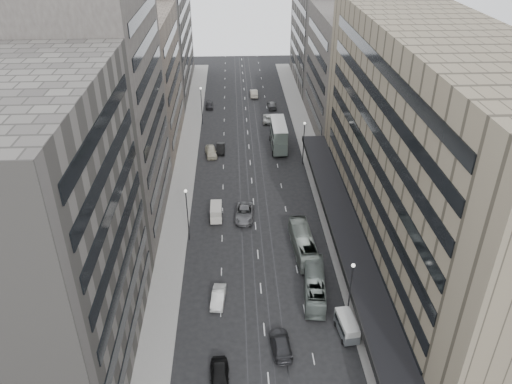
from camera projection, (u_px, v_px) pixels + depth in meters
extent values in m
plane|color=black|center=(261.00, 294.00, 62.11)|extent=(220.00, 220.00, 0.00)
cube|color=gray|center=(313.00, 157.00, 94.88)|extent=(4.00, 125.00, 0.15)
cube|color=gray|center=(186.00, 160.00, 93.89)|extent=(4.00, 125.00, 0.15)
cube|color=#7D715B|center=(430.00, 153.00, 62.31)|extent=(15.00, 60.00, 30.00)
cube|color=black|center=(346.00, 228.00, 67.48)|extent=(4.40, 60.00, 0.50)
cube|color=#45413C|center=(352.00, 72.00, 101.74)|extent=(15.00, 28.00, 24.00)
cube|color=slate|center=(327.00, 29.00, 126.57)|extent=(15.00, 32.00, 28.00)
cube|color=slate|center=(38.00, 238.00, 46.74)|extent=(15.00, 28.00, 30.00)
cube|color=#45413C|center=(99.00, 112.00, 68.99)|extent=(15.00, 26.00, 34.00)
cube|color=gray|center=(135.00, 82.00, 94.53)|extent=(15.00, 28.00, 25.00)
cube|color=slate|center=(156.00, 34.00, 122.20)|extent=(15.00, 38.00, 28.00)
cylinder|color=#262628|center=(350.00, 294.00, 56.18)|extent=(0.16, 0.16, 8.00)
sphere|color=silver|center=(353.00, 265.00, 54.11)|extent=(0.44, 0.44, 0.44)
cylinder|color=#262628|center=(304.00, 144.00, 90.65)|extent=(0.16, 0.16, 8.00)
sphere|color=silver|center=(305.00, 123.00, 88.57)|extent=(0.44, 0.44, 0.44)
cylinder|color=#262628|center=(188.00, 216.00, 70.03)|extent=(0.16, 0.16, 8.00)
sphere|color=silver|center=(186.00, 191.00, 67.95)|extent=(0.44, 0.44, 0.44)
cylinder|color=#262628|center=(202.00, 107.00, 107.07)|extent=(0.16, 0.16, 8.00)
sphere|color=silver|center=(201.00, 88.00, 105.00)|extent=(0.44, 0.44, 0.44)
imported|color=slate|center=(315.00, 285.00, 61.44)|extent=(3.56, 10.34, 2.82)
imported|color=#909B91|center=(303.00, 243.00, 68.75)|extent=(3.02, 10.75, 2.96)
cube|color=slate|center=(278.00, 140.00, 97.69)|extent=(2.70, 9.66, 2.47)
cube|color=slate|center=(279.00, 129.00, 96.52)|extent=(2.64, 9.27, 2.15)
cube|color=silver|center=(279.00, 123.00, 95.95)|extent=(2.70, 9.66, 0.13)
cylinder|color=black|center=(273.00, 153.00, 95.27)|extent=(0.30, 1.07, 1.07)
cylinder|color=black|center=(287.00, 153.00, 95.37)|extent=(0.30, 1.07, 1.07)
cylinder|color=black|center=(270.00, 138.00, 101.26)|extent=(0.30, 1.07, 1.07)
cylinder|color=black|center=(283.00, 138.00, 101.36)|extent=(0.30, 1.07, 1.07)
cube|color=#525659|center=(347.00, 328.00, 55.95)|extent=(2.20, 4.31, 1.08)
cube|color=beige|center=(347.00, 322.00, 55.46)|extent=(2.16, 4.22, 0.85)
cylinder|color=black|center=(343.00, 342.00, 54.94)|extent=(0.24, 0.63, 0.62)
cylinder|color=black|center=(358.00, 340.00, 55.18)|extent=(0.24, 0.63, 0.62)
cylinder|color=black|center=(335.00, 324.00, 57.26)|extent=(0.24, 0.63, 0.62)
cylinder|color=black|center=(350.00, 322.00, 57.50)|extent=(0.24, 0.63, 0.62)
cube|color=silver|center=(216.00, 214.00, 76.17)|extent=(1.74, 3.83, 1.18)
cube|color=#BCB5A9|center=(216.00, 208.00, 75.64)|extent=(1.70, 3.75, 0.92)
cylinder|color=black|center=(211.00, 222.00, 75.35)|extent=(0.18, 0.61, 0.61)
cylinder|color=black|center=(222.00, 222.00, 75.43)|extent=(0.18, 0.61, 0.61)
cylinder|color=black|center=(211.00, 213.00, 77.51)|extent=(0.18, 0.61, 0.61)
cylinder|color=black|center=(222.00, 213.00, 77.59)|extent=(0.18, 0.61, 0.61)
imported|color=black|center=(220.00, 377.00, 50.29)|extent=(2.16, 4.94, 1.66)
imported|color=silver|center=(218.00, 297.00, 60.54)|extent=(1.97, 4.52, 1.45)
imported|color=slate|center=(244.00, 213.00, 76.52)|extent=(3.16, 6.15, 1.66)
imported|color=#29292C|center=(281.00, 344.00, 54.11)|extent=(2.44, 5.30, 1.50)
imported|color=#BCB59B|center=(211.00, 152.00, 95.22)|extent=(2.68, 5.27, 1.72)
imported|color=black|center=(221.00, 148.00, 96.76)|extent=(1.65, 4.56, 1.50)
imported|color=silver|center=(269.00, 118.00, 110.12)|extent=(2.83, 5.50, 1.48)
imported|color=#5B5C5E|center=(272.00, 105.00, 117.28)|extent=(2.04, 4.91, 1.42)
imported|color=#242326|center=(209.00, 105.00, 117.23)|extent=(1.84, 4.25, 1.43)
imported|color=#A19786|center=(254.00, 93.00, 124.06)|extent=(1.89, 5.18, 1.70)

